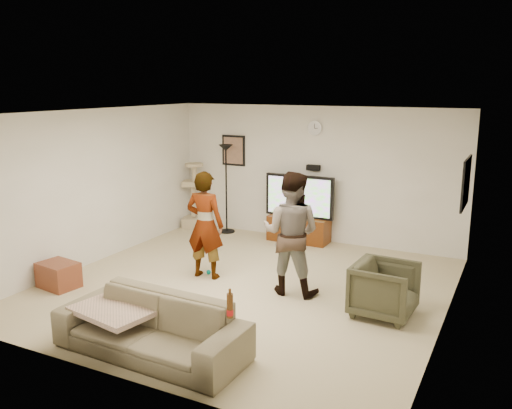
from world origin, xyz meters
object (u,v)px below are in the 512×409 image
at_px(sofa, 151,327).
at_px(side_table, 59,275).
at_px(cat_tree, 193,195).
at_px(floor_lamp, 226,189).
at_px(beer_bottle, 230,306).
at_px(tv_stand, 299,229).
at_px(tv, 299,196).
at_px(person_left, 205,225).
at_px(person_right, 291,233).
at_px(armchair, 384,290).

height_order(sofa, side_table, sofa).
relative_size(cat_tree, sofa, 0.63).
bearing_deg(cat_tree, side_table, -88.00).
distance_m(floor_lamp, beer_bottle, 5.40).
bearing_deg(tv_stand, beer_bottle, -75.69).
height_order(tv_stand, tv, tv).
bearing_deg(beer_bottle, cat_tree, 126.96).
xyz_separation_m(floor_lamp, cat_tree, (-0.81, 0.04, -0.19)).
relative_size(sofa, beer_bottle, 8.59).
xyz_separation_m(tv_stand, tv, (0.00, 0.00, 0.63)).
bearing_deg(person_left, tv_stand, -106.92).
bearing_deg(person_left, person_right, 176.24).
relative_size(tv_stand, tv, 0.86).
height_order(tv, sofa, tv).
relative_size(tv, armchair, 1.73).
relative_size(person_left, armchair, 2.15).
xyz_separation_m(person_left, person_right, (1.39, 0.01, 0.05)).
bearing_deg(floor_lamp, armchair, -33.97).
height_order(beer_bottle, side_table, beer_bottle).
bearing_deg(side_table, person_right, 23.68).
distance_m(floor_lamp, person_right, 3.34).
bearing_deg(cat_tree, sofa, -61.52).
relative_size(person_right, sofa, 0.80).
height_order(sofa, armchair, armchair).
distance_m(tv_stand, tv, 0.63).
bearing_deg(sofa, tv_stand, 94.45).
height_order(tv_stand, sofa, sofa).
bearing_deg(floor_lamp, sofa, -69.53).
height_order(tv, floor_lamp, floor_lamp).
height_order(person_right, beer_bottle, person_right).
xyz_separation_m(tv_stand, beer_bottle, (1.20, -4.71, 0.52)).
bearing_deg(person_right, floor_lamp, -49.15).
relative_size(cat_tree, beer_bottle, 5.37).
height_order(cat_tree, side_table, cat_tree).
xyz_separation_m(sofa, side_table, (-2.42, 0.98, -0.13)).
xyz_separation_m(tv_stand, floor_lamp, (-1.53, -0.05, 0.63)).
relative_size(floor_lamp, person_right, 1.00).
xyz_separation_m(tv_stand, cat_tree, (-2.34, -0.00, 0.44)).
relative_size(cat_tree, person_left, 0.82).
bearing_deg(cat_tree, person_right, -36.72).
height_order(person_left, armchair, person_left).
bearing_deg(side_table, tv_stand, 59.38).
bearing_deg(person_left, beer_bottle, 122.68).
relative_size(person_left, sofa, 0.76).
xyz_separation_m(cat_tree, armchair, (4.56, -2.57, -0.32)).
xyz_separation_m(person_right, side_table, (-3.06, -1.34, -0.68)).
xyz_separation_m(floor_lamp, sofa, (1.74, -4.66, -0.55)).
relative_size(tv, person_left, 0.81).
height_order(floor_lamp, armchair, floor_lamp).
height_order(cat_tree, person_right, person_right).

